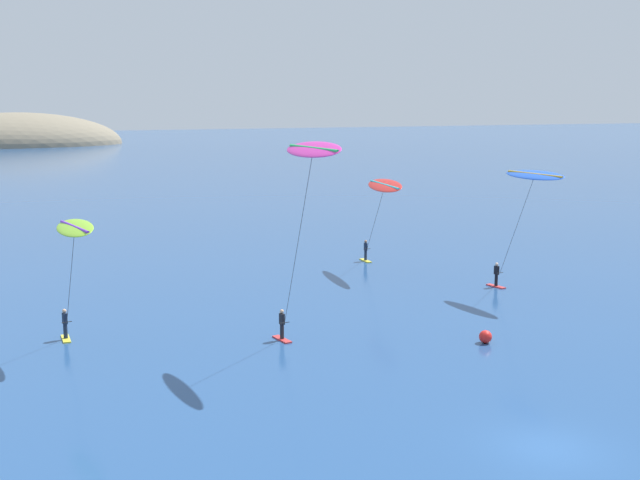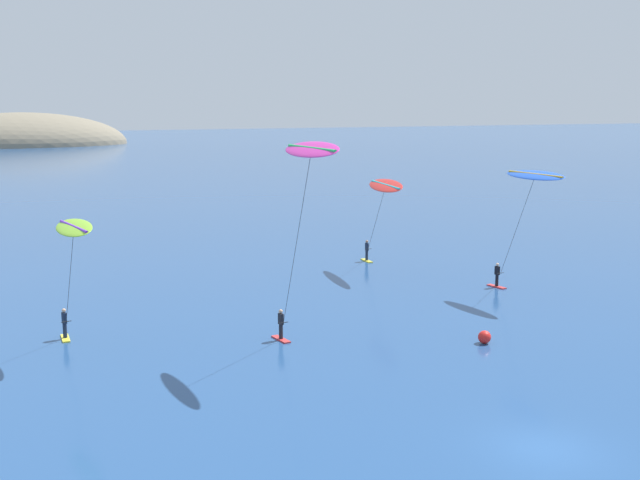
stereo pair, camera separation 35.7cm
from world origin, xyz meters
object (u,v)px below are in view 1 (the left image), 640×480
Objects in this scene: kitesurfer_red at (383,190)px; kitesurfer_lime at (74,238)px; kitesurfer_blue at (531,184)px; kitesurfer_magenta at (310,165)px; marker_buoy at (485,337)px.

kitesurfer_red reaches higher than kitesurfer_lime.
kitesurfer_blue reaches higher than kitesurfer_red.
kitesurfer_magenta reaches higher than kitesurfer_blue.
kitesurfer_red is 21.41m from kitesurfer_magenta.
kitesurfer_blue reaches higher than kitesurfer_lime.
kitesurfer_magenta is at bearing -26.25° from kitesurfer_lime.
marker_buoy is at bearing -97.57° from kitesurfer_red.
kitesurfer_magenta is 1.31× the size of kitesurfer_blue.
marker_buoy is at bearing -135.40° from kitesurfer_blue.
marker_buoy is (20.39, -6.26, -5.58)m from kitesurfer_lime.
kitesurfer_blue is at bearing 21.78° from kitesurfer_magenta.
kitesurfer_blue is (17.70, 7.07, -2.31)m from kitesurfer_magenta.
kitesurfer_magenta is 12.62m from kitesurfer_lime.
kitesurfer_red is 25.80m from kitesurfer_lime.
kitesurfer_magenta is (-12.02, -17.36, 3.57)m from kitesurfer_red.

